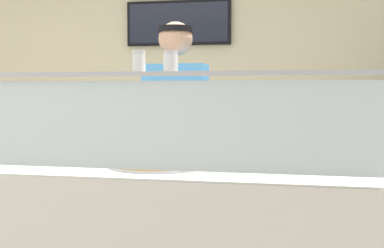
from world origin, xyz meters
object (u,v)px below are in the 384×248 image
object	(u,v)px
parmesan_shaker	(139,62)
pepper_flake_shaker	(171,62)
worker_figure	(176,144)
pizza_box_stack	(32,132)
pizza_tray	(158,164)
pizza_server	(166,160)

from	to	relation	value
parmesan_shaker	pepper_flake_shaker	size ratio (longest dim) A/B	1.05
worker_figure	pizza_box_stack	world-z (taller)	worker_figure
pizza_tray	pizza_server	bearing A→B (deg)	-23.09
pizza_server	parmesan_shaker	world-z (taller)	parmesan_shaker
pizza_tray	pizza_box_stack	world-z (taller)	pizza_box_stack
pepper_flake_shaker	worker_figure	world-z (taller)	worker_figure
pepper_flake_shaker	pizza_box_stack	distance (m)	2.87
pepper_flake_shaker	worker_figure	size ratio (longest dim) A/B	0.05
pepper_flake_shaker	pizza_box_stack	xyz separation A→B (m)	(-1.86, 2.14, -0.50)
worker_figure	pizza_box_stack	size ratio (longest dim) A/B	3.99
parmesan_shaker	worker_figure	size ratio (longest dim) A/B	0.05
pizza_box_stack	pizza_tray	bearing A→B (deg)	-46.30
parmesan_shaker	pepper_flake_shaker	bearing A→B (deg)	0.00
pizza_server	worker_figure	size ratio (longest dim) A/B	0.16
pizza_box_stack	parmesan_shaker	bearing A→B (deg)	-51.24
pizza_tray	worker_figure	bearing A→B (deg)	95.51
pizza_tray	worker_figure	size ratio (longest dim) A/B	0.28
worker_figure	parmesan_shaker	bearing A→B (deg)	-85.24
pizza_server	worker_figure	bearing A→B (deg)	106.60
pizza_server	pizza_box_stack	xyz separation A→B (m)	(-1.74, 1.79, -0.02)
parmesan_shaker	pepper_flake_shaker	distance (m)	0.14
pizza_tray	pizza_server	xyz separation A→B (m)	(0.05, -0.02, 0.02)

